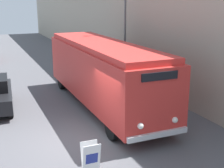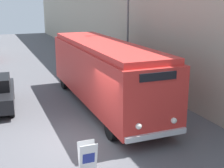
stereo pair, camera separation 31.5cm
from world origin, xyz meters
name	(u,v)px [view 1 (the left image)]	position (x,y,z in m)	size (l,w,h in m)	color
ground_plane	(81,143)	(0.00, 0.00, 0.00)	(80.00, 80.00, 0.00)	#56565B
building_wall_right	(118,15)	(6.02, 10.00, 4.10)	(0.30, 60.00, 8.20)	#B2A893
vintage_bus	(102,71)	(2.30, 3.62, 1.79)	(2.51, 10.51, 3.17)	black
sign_board	(91,158)	(-0.34, -2.06, 0.48)	(0.55, 0.37, 0.98)	gray
streetlamp	(125,5)	(4.87, 6.46, 4.85)	(0.36, 0.36, 7.66)	#595E60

